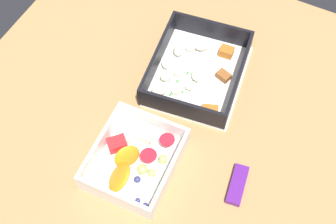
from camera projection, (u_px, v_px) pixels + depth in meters
The scene contains 4 objects.
table_surface at pixel (171, 127), 81.89cm from camera, with size 80.00×80.00×2.00cm, color #9E7547.
pasta_container at pixel (196, 71), 85.25cm from camera, with size 22.14×19.02×5.18cm.
fruit_bowl at pixel (135, 159), 75.57cm from camera, with size 16.39×14.24×5.43cm.
candy_bar at pixel (237, 185), 74.44cm from camera, with size 7.00×2.40×1.20cm, color #51197A.
Camera 1 is at (35.69, 17.45, 72.67)cm, focal length 47.89 mm.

